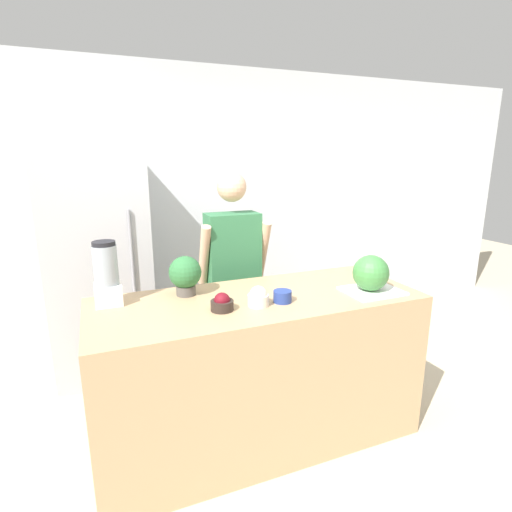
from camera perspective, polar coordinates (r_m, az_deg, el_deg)
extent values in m
plane|color=beige|center=(2.63, 3.98, -28.81)|extent=(14.00, 14.00, 0.00)
cube|color=silver|center=(3.95, -9.25, 6.86)|extent=(8.00, 0.06, 2.60)
cube|color=tan|center=(2.63, 0.33, -15.80)|extent=(1.98, 0.77, 0.96)
cube|color=#B7B7BC|center=(3.52, -21.45, -1.37)|extent=(0.78, 0.73, 1.82)
cylinder|color=gray|center=(3.11, -17.33, 0.50)|extent=(0.02, 0.02, 0.64)
cube|color=#4C608C|center=(3.27, -3.18, -10.97)|extent=(0.30, 0.18, 0.80)
cube|color=#337247|center=(3.04, -3.35, 0.81)|extent=(0.40, 0.22, 0.57)
sphere|color=#DBAD89|center=(2.97, -3.49, 9.81)|extent=(0.22, 0.22, 0.22)
cylinder|color=#DBAD89|center=(2.94, -7.40, 0.06)|extent=(0.07, 0.23, 0.48)
cylinder|color=#DBAD89|center=(3.09, 0.99, 0.85)|extent=(0.07, 0.23, 0.48)
cube|color=white|center=(2.62, 16.27, -4.80)|extent=(0.34, 0.28, 0.01)
sphere|color=#3D7F3D|center=(2.58, 16.08, -2.35)|extent=(0.22, 0.22, 0.22)
cylinder|color=#2D231E|center=(2.23, -4.86, -7.04)|extent=(0.13, 0.13, 0.06)
sphere|color=maroon|center=(2.22, -4.88, -6.36)|extent=(0.09, 0.09, 0.09)
cylinder|color=beige|center=(2.29, 0.33, -6.31)|extent=(0.12, 0.12, 0.07)
sphere|color=white|center=(2.28, 0.33, -5.53)|extent=(0.10, 0.10, 0.10)
cylinder|color=navy|center=(2.35, 3.80, -5.77)|extent=(0.11, 0.11, 0.07)
cube|color=silver|center=(2.45, -20.34, -5.16)|extent=(0.15, 0.15, 0.12)
cylinder|color=#99A3AD|center=(2.40, -20.70, -1.24)|extent=(0.13, 0.13, 0.23)
cylinder|color=black|center=(2.37, -20.96, 1.69)|extent=(0.13, 0.13, 0.02)
cylinder|color=#514C47|center=(2.50, -9.97, -4.82)|extent=(0.12, 0.12, 0.06)
sphere|color=#2D6B38|center=(2.46, -10.09, -2.29)|extent=(0.20, 0.20, 0.20)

